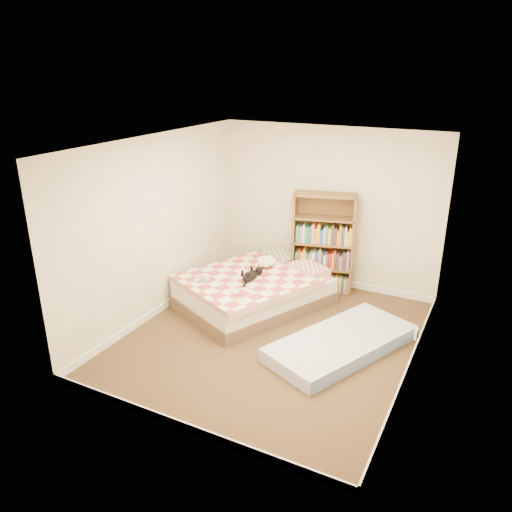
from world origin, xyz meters
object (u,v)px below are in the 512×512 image
at_px(bookshelf, 323,256).
at_px(white_dog, 267,261).
at_px(bed, 256,289).
at_px(black_cat, 252,275).
at_px(floor_mattress, 341,343).

relative_size(bookshelf, white_dog, 4.07).
xyz_separation_m(bed, black_cat, (0.03, -0.19, 0.30)).
bearing_deg(floor_mattress, bookshelf, 142.03).
height_order(black_cat, white_dog, white_dog).
bearing_deg(white_dog, floor_mattress, -14.81).
distance_m(bed, floor_mattress, 1.65).
relative_size(bed, floor_mattress, 1.26).
bearing_deg(bed, bookshelf, 79.37).
bearing_deg(bookshelf, floor_mattress, -76.56).
xyz_separation_m(bed, bookshelf, (0.68, 0.96, 0.32)).
distance_m(bookshelf, black_cat, 1.32).
height_order(floor_mattress, white_dog, white_dog).
height_order(bed, white_dog, white_dog).
bearing_deg(black_cat, bookshelf, 71.44).
bearing_deg(floor_mattress, white_dog, 171.34).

